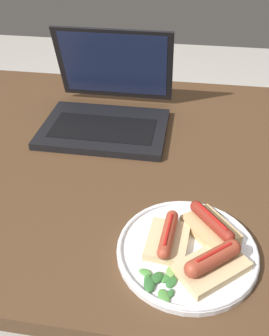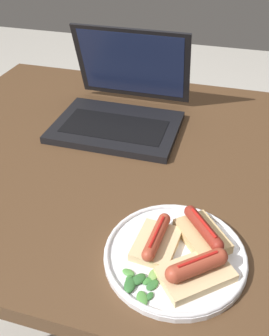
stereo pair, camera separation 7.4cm
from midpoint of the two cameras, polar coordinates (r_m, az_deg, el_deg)
The scene contains 8 objects.
ground_plane at distance 1.41m, azimuth 2.07°, elevation -22.49°, with size 6.00×6.00×0.00m, color #B7B2A8.
desk at distance 0.92m, azimuth 2.93°, elevation -1.28°, with size 1.15×0.89×0.71m.
laptop at distance 1.00m, azimuth 0.08°, elevation 9.03°, with size 0.32×0.30×0.23m.
plate at distance 0.65m, azimuth 9.52°, elevation -13.04°, with size 0.24×0.24×0.02m.
sausage_toast_left at distance 0.67m, azimuth 13.48°, elevation -9.72°, with size 0.11×0.11×0.04m.
sausage_toast_middle at distance 0.61m, azimuth 12.95°, elevation -15.08°, with size 0.13×0.13×0.05m.
sausage_toast_right at distance 0.65m, azimuth 6.70°, elevation -11.10°, with size 0.08×0.11×0.04m.
salad_pile at distance 0.61m, azimuth 4.51°, elevation -17.30°, with size 0.07×0.08×0.01m.
Camera 2 is at (0.19, -0.70, 1.21)m, focal length 40.00 mm.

